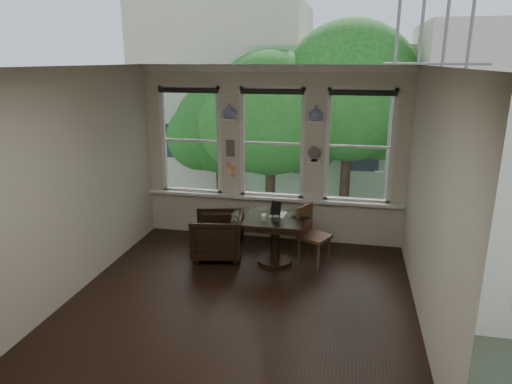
% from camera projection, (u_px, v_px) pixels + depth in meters
% --- Properties ---
extents(ground, '(4.50, 4.50, 0.00)m').
position_uv_depth(ground, '(243.00, 297.00, 6.13)').
color(ground, black).
rests_on(ground, ground).
extents(ceiling, '(4.50, 4.50, 0.00)m').
position_uv_depth(ceiling, '(240.00, 66.00, 5.29)').
color(ceiling, silver).
rests_on(ceiling, ground).
extents(wall_back, '(4.50, 0.00, 4.50)m').
position_uv_depth(wall_back, '(272.00, 155.00, 7.83)').
color(wall_back, beige).
rests_on(wall_back, ground).
extents(wall_front, '(4.50, 0.00, 4.50)m').
position_uv_depth(wall_front, '(175.00, 267.00, 3.60)').
color(wall_front, beige).
rests_on(wall_front, ground).
extents(wall_left, '(0.00, 4.50, 4.50)m').
position_uv_depth(wall_left, '(80.00, 181.00, 6.16)').
color(wall_left, beige).
rests_on(wall_left, ground).
extents(wall_right, '(0.00, 4.50, 4.50)m').
position_uv_depth(wall_right, '(430.00, 201.00, 5.27)').
color(wall_right, beige).
rests_on(wall_right, ground).
extents(window_left, '(1.10, 0.12, 1.90)m').
position_uv_depth(window_left, '(192.00, 140.00, 8.06)').
color(window_left, white).
rests_on(window_left, ground).
extents(window_center, '(1.10, 0.12, 1.90)m').
position_uv_depth(window_center, '(272.00, 143.00, 7.77)').
color(window_center, white).
rests_on(window_center, ground).
extents(window_right, '(1.10, 0.12, 1.90)m').
position_uv_depth(window_right, '(359.00, 146.00, 7.49)').
color(window_right, white).
rests_on(window_right, ground).
extents(shelf_left, '(0.26, 0.16, 0.03)m').
position_uv_depth(shelf_left, '(230.00, 119.00, 7.71)').
color(shelf_left, white).
rests_on(shelf_left, ground).
extents(shelf_right, '(0.26, 0.16, 0.03)m').
position_uv_depth(shelf_right, '(315.00, 122.00, 7.42)').
color(shelf_right, white).
rests_on(shelf_right, ground).
extents(intercom, '(0.14, 0.06, 0.28)m').
position_uv_depth(intercom, '(230.00, 148.00, 7.88)').
color(intercom, '#59544F').
rests_on(intercom, ground).
extents(sticky_notes, '(0.16, 0.01, 0.24)m').
position_uv_depth(sticky_notes, '(231.00, 168.00, 7.98)').
color(sticky_notes, pink).
rests_on(sticky_notes, ground).
extents(desk_fan, '(0.20, 0.20, 0.24)m').
position_uv_depth(desk_fan, '(314.00, 156.00, 7.56)').
color(desk_fan, '#59544F').
rests_on(desk_fan, ground).
extents(vase_left, '(0.24, 0.24, 0.25)m').
position_uv_depth(vase_left, '(229.00, 111.00, 7.67)').
color(vase_left, silver).
rests_on(vase_left, shelf_left).
extents(vase_right, '(0.24, 0.24, 0.25)m').
position_uv_depth(vase_right, '(316.00, 113.00, 7.38)').
color(vase_right, silver).
rests_on(vase_right, shelf_right).
extents(table, '(0.90, 0.90, 0.75)m').
position_uv_depth(table, '(275.00, 240.00, 7.09)').
color(table, black).
rests_on(table, ground).
extents(armchair_left, '(0.92, 0.90, 0.73)m').
position_uv_depth(armchair_left, '(217.00, 235.00, 7.30)').
color(armchair_left, black).
rests_on(armchair_left, ground).
extents(cushion_red, '(0.45, 0.45, 0.06)m').
position_uv_depth(cushion_red, '(217.00, 230.00, 7.27)').
color(cushion_red, maroon).
rests_on(cushion_red, armchair_left).
extents(side_chair_right, '(0.56, 0.56, 0.92)m').
position_uv_depth(side_chair_right, '(315.00, 236.00, 7.01)').
color(side_chair_right, '#4A311A').
rests_on(side_chair_right, ground).
extents(laptop, '(0.36, 0.31, 0.02)m').
position_uv_depth(laptop, '(299.00, 218.00, 6.90)').
color(laptop, black).
rests_on(laptop, table).
extents(mug, '(0.11, 0.11, 0.10)m').
position_uv_depth(mug, '(264.00, 217.00, 6.84)').
color(mug, white).
rests_on(mug, table).
extents(drinking_glass, '(0.14, 0.14, 0.10)m').
position_uv_depth(drinking_glass, '(276.00, 219.00, 6.74)').
color(drinking_glass, white).
rests_on(drinking_glass, table).
extents(tablet, '(0.17, 0.11, 0.22)m').
position_uv_depth(tablet, '(276.00, 208.00, 7.05)').
color(tablet, black).
rests_on(tablet, table).
extents(papers, '(0.24, 0.32, 0.00)m').
position_uv_depth(papers, '(278.00, 214.00, 7.10)').
color(papers, silver).
rests_on(papers, table).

